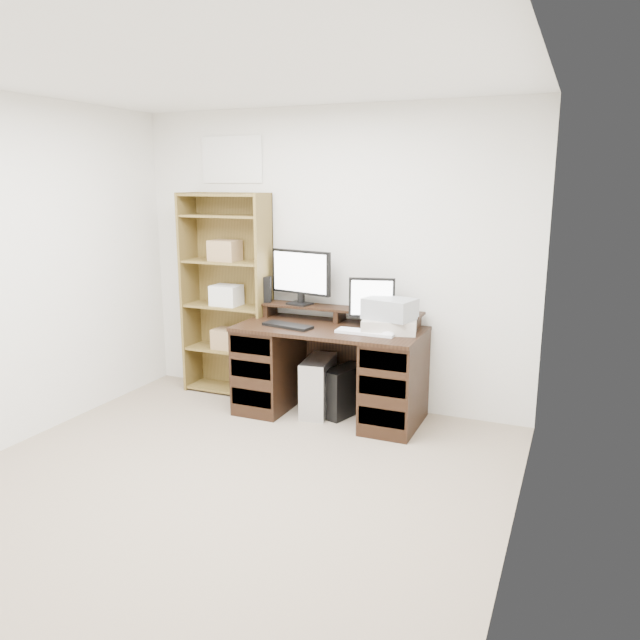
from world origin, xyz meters
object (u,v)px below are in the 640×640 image
Objects in this scene: monitor_small at (372,301)px; tower_silver at (318,386)px; tower_black at (344,391)px; bookshelf at (228,293)px; monitor_wide at (301,274)px; printer at (389,325)px; desk at (330,370)px.

monitor_small is 0.85× the size of tower_silver.
tower_black is 0.24× the size of bookshelf.
bookshelf is (-0.72, 0.00, -0.21)m from monitor_wide.
monitor_small is 0.80m from tower_black.
monitor_wide is 0.92m from printer.
desk is 0.67m from monitor_small.
bookshelf is at bearing -171.04° from tower_black.
monitor_wide is at bearing 157.84° from monitor_small.
desk is at bearing -11.16° from bookshelf.
printer is at bearing -6.80° from bookshelf.
printer is 1.58m from bookshelf.
monitor_wide is 0.32× the size of bookshelf.
monitor_small reaches higher than tower_black.
monitor_small is 0.91× the size of tower_black.
desk is at bearing 170.53° from printer.
monitor_small is 0.26m from printer.
desk is 3.43× the size of tower_black.
desk is 0.85m from monitor_wide.
printer is 0.71m from tower_black.
desk is at bearing -136.36° from tower_black.
desk is 0.64m from printer.
tower_black is at bearing 2.71° from tower_silver.
bookshelf is at bearing 160.63° from printer.
tower_silver is (-0.42, -0.10, -0.73)m from monitor_small.
monitor_wide is 1.44× the size of monitor_small.
desk is 0.83× the size of bookshelf.
tower_silver is at bearing 174.05° from desk.
monitor_small is at bearing 20.68° from desk.
monitor_small is at bearing 140.47° from printer.
tower_black is at bearing -7.79° from bookshelf.
desk is 2.60× the size of monitor_wide.
tower_silver is 0.26× the size of bookshelf.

